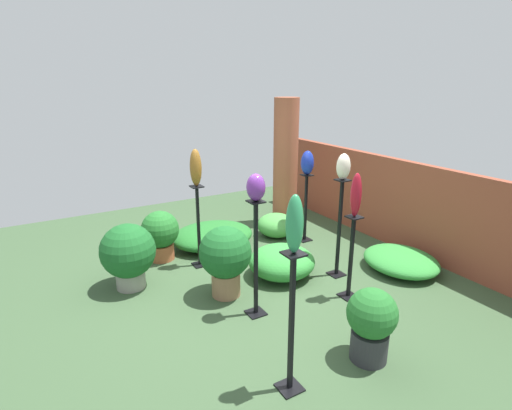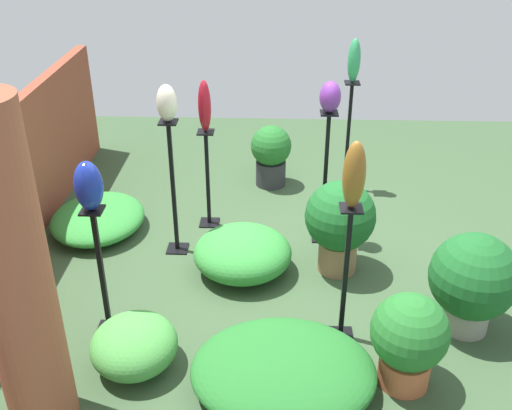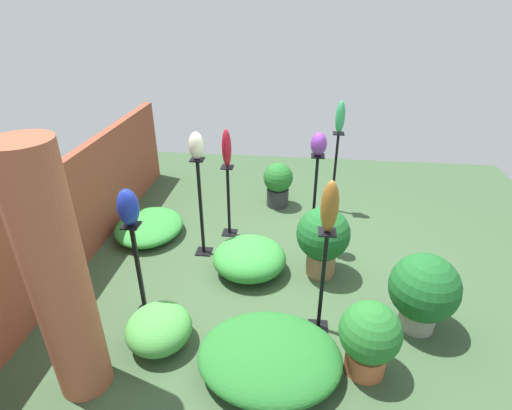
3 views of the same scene
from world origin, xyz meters
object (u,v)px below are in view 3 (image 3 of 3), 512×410
object	(u,v)px
pedestal_jade	(334,176)
art_vase_jade	(340,117)
pedestal_bronze	(322,287)
brick_pillar	(59,281)
pedestal_cobalt	(140,275)
potted_plant_back_center	(323,238)
potted_plant_walkway_edge	(278,183)
potted_plant_front_left	(369,337)
art_vase_ruby	(227,148)
pedestal_ivory	(201,212)
art_vase_violet	(319,144)
art_vase_ivory	(196,146)
pedestal_violet	(314,208)
pedestal_ruby	(229,204)
potted_plant_mid_left	(424,290)
art_vase_bronze	(330,207)
art_vase_cobalt	(128,207)

from	to	relation	value
pedestal_jade	art_vase_jade	size ratio (longest dim) A/B	2.72
pedestal_bronze	brick_pillar	bearing A→B (deg)	113.31
pedestal_cobalt	potted_plant_back_center	distance (m)	2.09
potted_plant_walkway_edge	potted_plant_front_left	distance (m)	3.28
art_vase_ruby	potted_plant_back_center	bearing A→B (deg)	-122.03
art_vase_jade	potted_plant_front_left	distance (m)	3.25
pedestal_ivory	potted_plant_walkway_edge	xyz separation A→B (m)	(1.45, -0.88, -0.21)
art_vase_violet	art_vase_ivory	size ratio (longest dim) A/B	0.87
pedestal_cobalt	pedestal_ivory	xyz separation A→B (m)	(1.19, -0.36, 0.11)
pedestal_cobalt	pedestal_violet	bearing A→B (deg)	-50.67
art_vase_ruby	art_vase_jade	bearing A→B (deg)	-59.23
pedestal_bronze	art_vase_ruby	size ratio (longest dim) A/B	2.29
pedestal_ruby	potted_plant_mid_left	size ratio (longest dim) A/B	1.23
art_vase_ivory	pedestal_ruby	bearing A→B (deg)	-26.96
art_vase_bronze	pedestal_ivory	bearing A→B (deg)	50.80
pedestal_violet	potted_plant_walkway_edge	bearing A→B (deg)	24.06
pedestal_jade	art_vase_ruby	xyz separation A→B (m)	(-0.88, 1.48, 0.70)
potted_plant_walkway_edge	potted_plant_front_left	bearing A→B (deg)	-162.33
pedestal_violet	pedestal_ruby	size ratio (longest dim) A/B	1.29
art_vase_bronze	art_vase_jade	size ratio (longest dim) A/B	1.07
pedestal_bronze	art_vase_violet	world-z (taller)	art_vase_violet
brick_pillar	art_vase_ruby	world-z (taller)	brick_pillar
pedestal_jade	potted_plant_walkway_edge	distance (m)	0.88
brick_pillar	pedestal_jade	distance (m)	4.20
art_vase_ruby	art_vase_ivory	world-z (taller)	art_vase_ivory
potted_plant_back_center	pedestal_ivory	bearing A→B (deg)	79.57
pedestal_cobalt	pedestal_ivory	bearing A→B (deg)	-16.86
brick_pillar	pedestal_violet	bearing A→B (deg)	-40.19
pedestal_bronze	potted_plant_back_center	size ratio (longest dim) A/B	1.32
potted_plant_walkway_edge	potted_plant_front_left	world-z (taller)	potted_plant_front_left
art_vase_ruby	art_vase_cobalt	size ratio (longest dim) A/B	1.36
pedestal_cobalt	art_vase_ivory	world-z (taller)	art_vase_ivory
pedestal_cobalt	art_vase_jade	bearing A→B (deg)	-39.14
pedestal_ivory	art_vase_bronze	xyz separation A→B (m)	(-1.20, -1.47, 0.80)
pedestal_ruby	art_vase_jade	xyz separation A→B (m)	(0.88, -1.48, 1.03)
pedestal_ruby	potted_plant_front_left	xyz separation A→B (m)	(-2.18, -1.62, -0.06)
pedestal_violet	art_vase_ruby	xyz separation A→B (m)	(0.25, 1.15, 0.67)
art_vase_jade	art_vase_cobalt	bearing A→B (deg)	140.86
potted_plant_back_center	potted_plant_mid_left	bearing A→B (deg)	-129.22
pedestal_jade	potted_plant_walkway_edge	bearing A→B (deg)	86.07
pedestal_cobalt	art_vase_cobalt	size ratio (longest dim) A/B	2.95
pedestal_jade	art_vase_cobalt	xyz separation A→B (m)	(-2.58, 2.10, 0.71)
pedestal_bronze	art_vase_violet	size ratio (longest dim) A/B	4.06
potted_plant_walkway_edge	art_vase_ruby	bearing A→B (deg)	146.49
potted_plant_front_left	brick_pillar	bearing A→B (deg)	99.46
pedestal_jade	potted_plant_mid_left	bearing A→B (deg)	-163.38
art_vase_cobalt	potted_plant_front_left	size ratio (longest dim) A/B	0.51
pedestal_ivory	art_vase_ivory	size ratio (longest dim) A/B	4.02
pedestal_violet	art_vase_cobalt	world-z (taller)	art_vase_cobalt
potted_plant_back_center	pedestal_bronze	bearing A→B (deg)	177.35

